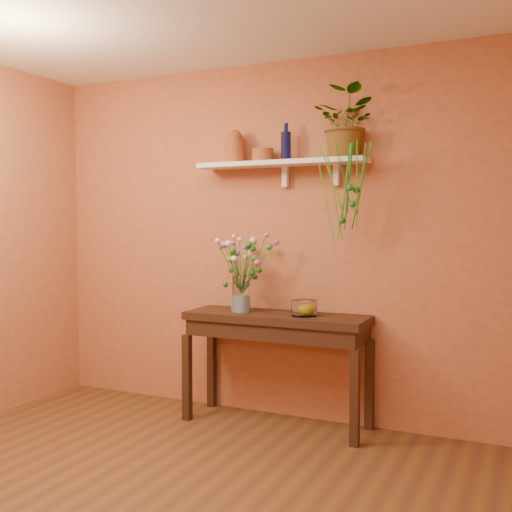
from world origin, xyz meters
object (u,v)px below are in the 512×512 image
(terracotta_jug, at_px, (234,147))
(sideboard, at_px, (276,330))
(spider_plant, at_px, (348,123))
(bouquet, at_px, (245,256))
(blue_bottle, at_px, (286,146))
(glass_vase, at_px, (241,297))
(glass_bowl, at_px, (304,309))

(terracotta_jug, bearing_deg, sideboard, -16.64)
(spider_plant, height_order, bouquet, spider_plant)
(blue_bottle, height_order, bouquet, blue_bottle)
(sideboard, relative_size, bouquet, 2.76)
(blue_bottle, distance_m, bouquet, 0.86)
(glass_vase, bearing_deg, blue_bottle, 29.39)
(terracotta_jug, bearing_deg, spider_plant, 0.94)
(terracotta_jug, xyz_separation_m, bouquet, (0.15, -0.13, -0.82))
(sideboard, bearing_deg, glass_vase, -171.06)
(bouquet, bearing_deg, sideboard, 3.30)
(spider_plant, height_order, glass_bowl, spider_plant)
(spider_plant, xyz_separation_m, glass_bowl, (-0.27, -0.15, -1.31))
(glass_vase, relative_size, glass_bowl, 1.47)
(terracotta_jug, relative_size, glass_bowl, 1.37)
(glass_bowl, bearing_deg, sideboard, 176.51)
(blue_bottle, distance_m, glass_vase, 1.16)
(terracotta_jug, xyz_separation_m, glass_bowl, (0.62, -0.13, -1.19))
(terracotta_jug, xyz_separation_m, glass_vase, (0.14, -0.16, -1.12))
(sideboard, distance_m, glass_bowl, 0.28)
(terracotta_jug, height_order, bouquet, terracotta_jug)
(glass_bowl, bearing_deg, blue_bottle, 145.86)
(glass_vase, height_order, glass_bowl, glass_vase)
(sideboard, bearing_deg, spider_plant, 15.44)
(bouquet, height_order, glass_bowl, bouquet)
(terracotta_jug, height_order, spider_plant, spider_plant)
(spider_plant, bearing_deg, bouquet, -168.56)
(glass_vase, bearing_deg, bouquet, 57.72)
(spider_plant, xyz_separation_m, glass_vase, (-0.75, -0.18, -1.25))
(terracotta_jug, height_order, glass_bowl, terracotta_jug)
(blue_bottle, height_order, glass_bowl, blue_bottle)
(sideboard, xyz_separation_m, glass_vase, (-0.27, -0.04, 0.24))
(terracotta_jug, relative_size, bouquet, 0.52)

